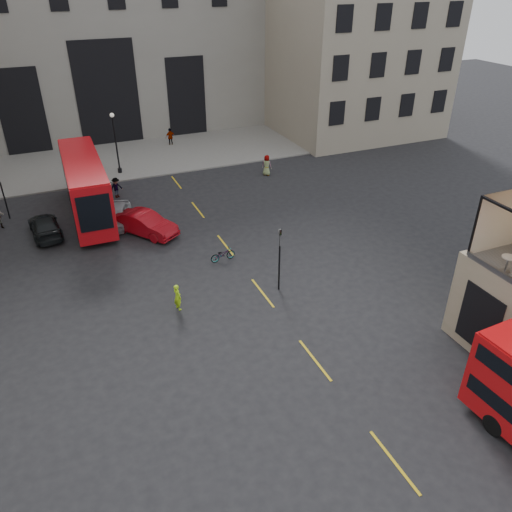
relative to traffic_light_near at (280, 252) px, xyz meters
name	(u,v)px	position (x,y,z in m)	size (l,w,h in m)	color
ground	(437,444)	(1.00, -12.00, -2.42)	(140.00, 140.00, 0.00)	black
gateway	(93,40)	(-4.00, 35.99, 6.96)	(35.00, 10.60, 18.00)	gray
building_right	(346,26)	(21.00, 27.97, 7.97)	(16.60, 18.60, 20.00)	gray
pavement_far	(113,159)	(-5.00, 26.00, -2.36)	(40.00, 12.00, 0.12)	slate
traffic_light_near	(280,252)	(0.00, 0.00, 0.00)	(0.16, 0.20, 3.80)	black
traffic_light_far	(1,187)	(-14.00, 16.00, 0.00)	(0.16, 0.20, 3.80)	black
street_lamp_b	(117,147)	(-5.00, 22.00, -0.03)	(0.36, 0.36, 5.33)	black
bus_far	(86,185)	(-8.50, 14.18, 0.01)	(2.65, 10.91, 4.34)	red
car_a	(117,215)	(-6.94, 12.00, -1.73)	(1.64, 4.08, 1.39)	#93969B
car_b	(145,224)	(-5.40, 9.69, -1.65)	(1.63, 4.68, 1.54)	maroon
car_c	(45,226)	(-11.69, 12.22, -1.77)	(1.83, 4.49, 1.30)	black
bicycle	(223,254)	(-1.80, 4.28, -2.00)	(0.56, 1.62, 0.85)	gray
cyclist	(177,297)	(-5.73, 0.43, -1.66)	(0.55, 0.36, 1.52)	#BBFF1A
pedestrian_b	(116,188)	(-6.12, 16.82, -1.61)	(1.05, 0.60, 1.62)	gray
pedestrian_c	(170,137)	(1.20, 28.00, -1.53)	(1.04, 0.43, 1.78)	gray
pedestrian_d	(267,165)	(6.75, 16.57, -1.53)	(0.88, 0.57, 1.79)	gray
cafe_table_far	(508,262)	(6.41, -8.73, 2.66)	(0.58, 0.58, 0.73)	beige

